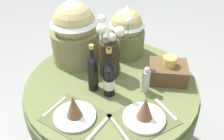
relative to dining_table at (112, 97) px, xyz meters
name	(u,v)px	position (x,y,z in m)	size (l,w,h in m)	color
dining_table	(112,97)	(0.00, 0.00, 0.00)	(1.17, 1.17, 0.77)	#5B6638
place_setting_left	(74,112)	(-0.17, -0.34, 0.18)	(0.42, 0.38, 0.16)	#4E562F
place_setting_right	(144,113)	(0.22, -0.30, 0.18)	(0.43, 0.41, 0.16)	#4E562F
flower_vase	(110,53)	(-0.02, 0.09, 0.30)	(0.22, 0.19, 0.43)	#332819
wine_bottle_centre	(93,73)	(-0.11, -0.08, 0.26)	(0.07, 0.07, 0.33)	black
wine_bottle_right	(109,79)	(0.00, -0.11, 0.25)	(0.07, 0.07, 0.33)	black
pepper_mill	(146,80)	(0.22, -0.06, 0.22)	(0.05, 0.05, 0.19)	#B7B2AD
gift_tub_back_left	(75,28)	(-0.29, 0.24, 0.39)	(0.34, 0.34, 0.49)	olive
gift_tub_back_centre	(126,29)	(0.06, 0.38, 0.34)	(0.28, 0.28, 0.39)	olive
woven_basket_side_right	(168,71)	(0.37, 0.08, 0.20)	(0.25, 0.19, 0.18)	brown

